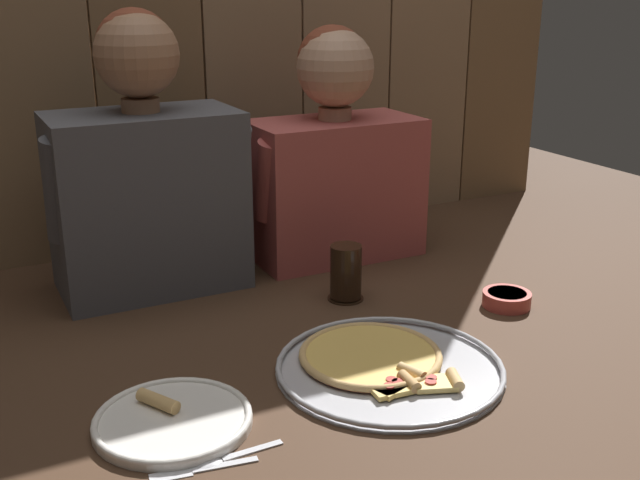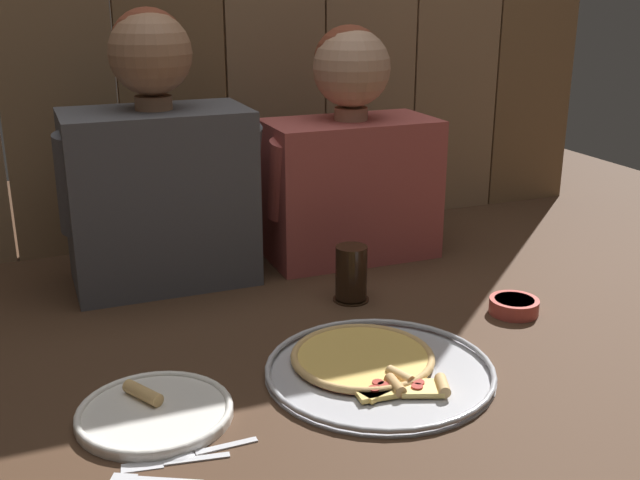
% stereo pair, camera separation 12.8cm
% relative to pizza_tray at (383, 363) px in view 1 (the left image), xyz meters
% --- Properties ---
extents(ground_plane, '(3.20, 3.20, 0.00)m').
position_rel_pizza_tray_xyz_m(ground_plane, '(-0.03, 0.12, -0.01)').
color(ground_plane, '#422B1C').
extents(pizza_tray, '(0.41, 0.41, 0.03)m').
position_rel_pizza_tray_xyz_m(pizza_tray, '(0.00, 0.00, 0.00)').
color(pizza_tray, '#B2B2B7').
rests_on(pizza_tray, ground).
extents(dinner_plate, '(0.25, 0.25, 0.03)m').
position_rel_pizza_tray_xyz_m(dinner_plate, '(-0.39, -0.01, -0.00)').
color(dinner_plate, white).
rests_on(dinner_plate, ground).
extents(drinking_glass, '(0.08, 0.08, 0.12)m').
position_rel_pizza_tray_xyz_m(drinking_glass, '(0.09, 0.31, 0.05)').
color(drinking_glass, black).
rests_on(drinking_glass, ground).
extents(dipping_bowl, '(0.10, 0.10, 0.03)m').
position_rel_pizza_tray_xyz_m(dipping_bowl, '(0.38, 0.12, 0.01)').
color(dipping_bowl, '#CC4C42').
rests_on(dipping_bowl, ground).
extents(table_knife, '(0.16, 0.04, 0.01)m').
position_rel_pizza_tray_xyz_m(table_knife, '(-0.39, -0.14, -0.01)').
color(table_knife, silver).
rests_on(table_knife, ground).
extents(table_spoon, '(0.14, 0.03, 0.01)m').
position_rel_pizza_tray_xyz_m(table_spoon, '(-0.35, -0.13, -0.01)').
color(table_spoon, silver).
rests_on(table_spoon, ground).
extents(diner_left, '(0.44, 0.24, 0.61)m').
position_rel_pizza_tray_xyz_m(diner_left, '(-0.26, 0.58, 0.26)').
color(diner_left, '#4C4C51').
rests_on(diner_left, ground).
extents(diner_right, '(0.45, 0.22, 0.56)m').
position_rel_pizza_tray_xyz_m(diner_right, '(0.21, 0.58, 0.24)').
color(diner_right, '#AD4C47').
rests_on(diner_right, ground).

